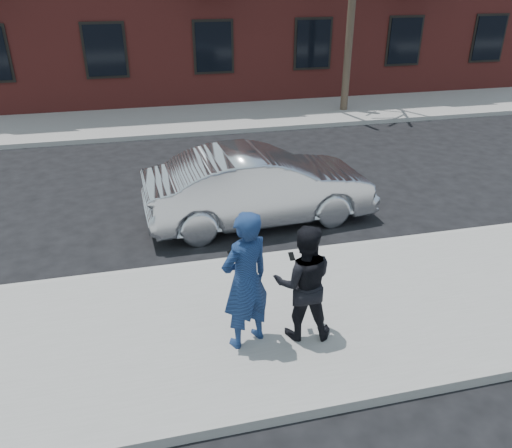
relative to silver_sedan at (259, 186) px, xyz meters
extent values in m
plane|color=black|center=(0.58, -3.20, -0.76)|extent=(100.00, 100.00, 0.00)
cube|color=gray|center=(0.58, -3.45, -0.69)|extent=(50.00, 3.50, 0.15)
cube|color=#999691|center=(0.58, -1.65, -0.69)|extent=(50.00, 0.10, 0.15)
cube|color=gray|center=(0.58, 8.05, -0.69)|extent=(50.00, 3.50, 0.15)
cube|color=#999691|center=(0.58, 6.25, -0.69)|extent=(50.00, 0.10, 0.15)
cube|color=black|center=(4.48, 9.74, 1.44)|extent=(1.30, 0.06, 1.70)
cube|color=black|center=(12.08, 9.74, 1.44)|extent=(1.30, 0.06, 1.70)
cylinder|color=#3C2F23|center=(5.08, 7.80, 1.49)|extent=(0.26, 0.26, 4.20)
imported|color=#B7BABF|center=(0.00, 0.00, 0.00)|extent=(4.72, 1.88, 1.53)
imported|color=navy|center=(-1.13, -3.85, 0.36)|extent=(0.84, 0.72, 1.95)
cube|color=black|center=(-1.27, -3.67, 0.66)|extent=(0.12, 0.14, 0.08)
imported|color=black|center=(-0.35, -3.86, 0.22)|extent=(0.92, 0.79, 1.66)
cube|color=black|center=(-0.46, -3.65, 0.52)|extent=(0.08, 0.14, 0.06)
camera|label=1|loc=(-2.24, -9.07, 3.88)|focal=35.00mm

